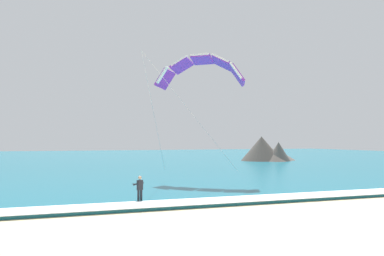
{
  "coord_description": "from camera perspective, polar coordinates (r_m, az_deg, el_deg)",
  "views": [
    {
      "loc": [
        -4.24,
        -9.78,
        3.88
      ],
      "look_at": [
        4.88,
        15.61,
        4.67
      ],
      "focal_mm": 37.59,
      "sensor_mm": 36.0,
      "label": 1
    }
  ],
  "objects": [
    {
      "name": "sea",
      "position": [
        81.59,
        -16.81,
        -4.27
      ],
      "size": [
        200.0,
        120.0,
        0.2
      ],
      "primitive_type": "cube",
      "color": "#146075",
      "rests_on": "ground"
    },
    {
      "name": "surf_foam",
      "position": [
        23.08,
        -9.08,
        -10.77
      ],
      "size": [
        200.0,
        2.35,
        0.04
      ],
      "primitive_type": "cube",
      "color": "white",
      "rests_on": "sea"
    },
    {
      "name": "surfboard",
      "position": [
        24.88,
        -7.42,
        -10.57
      ],
      "size": [
        0.93,
        1.46,
        0.09
      ],
      "color": "yellow",
      "rests_on": "ground"
    },
    {
      "name": "kitesurfer",
      "position": [
        24.77,
        -7.43,
        -8.48
      ],
      "size": [
        0.65,
        0.64,
        1.69
      ],
      "color": "#232328",
      "rests_on": "ground"
    },
    {
      "name": "kite_primary",
      "position": [
        36.1,
        1.26,
        8.5
      ],
      "size": [
        10.63,
        11.64,
        10.3
      ],
      "color": "purple"
    },
    {
      "name": "headland_right",
      "position": [
        72.4,
        10.82,
        -3.32
      ],
      "size": [
        11.13,
        9.91,
        4.47
      ],
      "color": "#56514C",
      "rests_on": "ground"
    }
  ]
}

